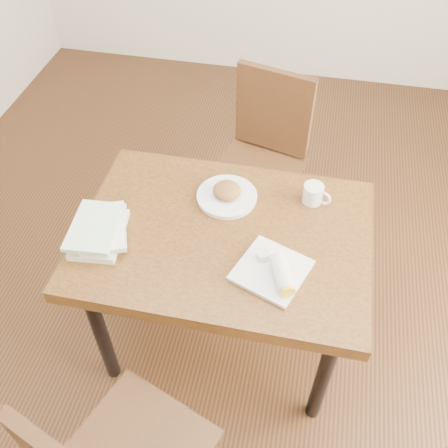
% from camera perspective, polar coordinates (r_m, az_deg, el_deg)
% --- Properties ---
extents(ground, '(4.00, 5.00, 0.01)m').
position_cam_1_polar(ground, '(2.54, 0.00, -12.40)').
color(ground, '#472814').
rests_on(ground, ground).
extents(room_walls, '(4.02, 5.02, 2.80)m').
position_cam_1_polar(room_walls, '(1.39, 0.00, 23.83)').
color(room_walls, beige).
rests_on(room_walls, ground).
extents(table, '(1.12, 0.81, 0.75)m').
position_cam_1_polar(table, '(1.99, 0.00, -2.68)').
color(table, brown).
rests_on(table, ground).
extents(chair_far, '(0.51, 0.51, 0.95)m').
position_cam_1_polar(chair_far, '(2.61, 4.49, 8.28)').
color(chair_far, '#4F2F16').
rests_on(chair_far, ground).
extents(plate_scone, '(0.25, 0.25, 0.08)m').
position_cam_1_polar(plate_scone, '(2.04, 0.33, 3.41)').
color(plate_scone, white).
rests_on(plate_scone, table).
extents(coffee_mug, '(0.12, 0.08, 0.08)m').
position_cam_1_polar(coffee_mug, '(2.05, 10.24, 3.44)').
color(coffee_mug, white).
rests_on(coffee_mug, table).
extents(plate_burrito, '(0.30, 0.30, 0.08)m').
position_cam_1_polar(plate_burrito, '(1.78, 5.82, -5.41)').
color(plate_burrito, white).
rests_on(plate_burrito, table).
extents(book_stack, '(0.25, 0.30, 0.07)m').
position_cam_1_polar(book_stack, '(1.95, -14.08, -0.71)').
color(book_stack, white).
rests_on(book_stack, table).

